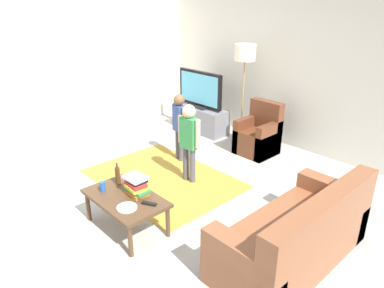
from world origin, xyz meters
TOP-DOWN VIEW (x-y plane):
  - ground at (0.00, 0.00)m, footprint 7.80×7.80m
  - wall_back at (0.00, 3.00)m, footprint 6.00×0.12m
  - wall_left at (-3.00, 0.00)m, footprint 0.12×6.00m
  - area_rug at (-0.46, 0.43)m, footprint 2.20×1.60m
  - tv_stand at (-1.57, 2.30)m, footprint 1.20×0.44m
  - tv at (-1.57, 2.28)m, footprint 1.10×0.28m
  - couch at (1.89, 0.30)m, footprint 0.80×1.80m
  - armchair at (-0.08, 2.26)m, footprint 0.60×0.60m
  - floor_lamp at (-0.64, 2.45)m, footprint 0.36×0.36m
  - child_near_tv at (-0.80, 1.07)m, footprint 0.37×0.18m
  - child_center at (-0.15, 0.68)m, footprint 0.39×0.19m
  - coffee_table at (0.22, -0.64)m, footprint 1.00×0.60m
  - book_stack at (0.27, -0.52)m, footprint 0.30×0.23m
  - bottle at (-0.08, -0.54)m, footprint 0.06×0.06m
  - tv_remote at (0.54, -0.54)m, footprint 0.17×0.12m
  - soda_can at (-0.06, -0.76)m, footprint 0.07×0.07m
  - plate at (0.44, -0.76)m, footprint 0.22×0.22m

SIDE VIEW (x-z plane):
  - ground at x=0.00m, z-range 0.00..0.00m
  - area_rug at x=-0.46m, z-range 0.00..0.01m
  - tv_stand at x=-1.57m, z-range -0.01..0.49m
  - couch at x=1.89m, z-range -0.14..0.72m
  - armchair at x=-0.08m, z-range -0.15..0.75m
  - coffee_table at x=0.22m, z-range 0.16..0.58m
  - plate at x=0.44m, z-range 0.42..0.44m
  - tv_remote at x=0.54m, z-range 0.42..0.44m
  - soda_can at x=-0.06m, z-range 0.42..0.54m
  - book_stack at x=0.27m, z-range 0.42..0.65m
  - bottle at x=-0.08m, z-range 0.40..0.68m
  - child_near_tv at x=-0.80m, z-range 0.11..1.23m
  - child_center at x=-0.15m, z-range 0.12..1.28m
  - tv at x=-1.57m, z-range 0.49..1.20m
  - wall_back at x=0.00m, z-range 0.00..2.70m
  - wall_left at x=-3.00m, z-range 0.00..2.70m
  - floor_lamp at x=-0.64m, z-range 0.65..2.43m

